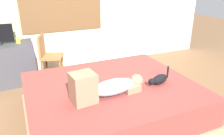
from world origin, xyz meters
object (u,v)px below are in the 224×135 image
object	(u,v)px
cat	(159,79)
desk	(8,64)
bed	(111,102)
cup	(18,40)
person_lying	(106,87)
chair_by_desk	(48,54)

from	to	relation	value
cat	desk	distance (m)	2.70
bed	cat	world-z (taller)	cat
cat	cup	xyz separation A→B (m)	(-1.58, 1.96, 0.21)
cat	cup	world-z (taller)	cup
bed	person_lying	distance (m)	0.47
cat	desk	bearing A→B (deg)	132.22
bed	desk	distance (m)	2.15
desk	chair_by_desk	size ratio (longest dim) A/B	1.05
desk	chair_by_desk	xyz separation A→B (m)	(0.68, -0.13, 0.14)
bed	chair_by_desk	distance (m)	1.73
bed	desk	bearing A→B (deg)	125.21
bed	cat	bearing A→B (deg)	-22.64
desk	cup	distance (m)	0.48
desk	person_lying	bearing A→B (deg)	-61.64
bed	person_lying	bearing A→B (deg)	-126.10
desk	chair_by_desk	bearing A→B (deg)	-10.95
person_lying	cat	size ratio (longest dim) A/B	2.68
person_lying	cat	bearing A→B (deg)	-0.62
person_lying	cat	distance (m)	0.74
cat	chair_by_desk	distance (m)	2.17
bed	desk	xyz separation A→B (m)	(-1.24, 1.75, 0.12)
chair_by_desk	bed	bearing A→B (deg)	-71.16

